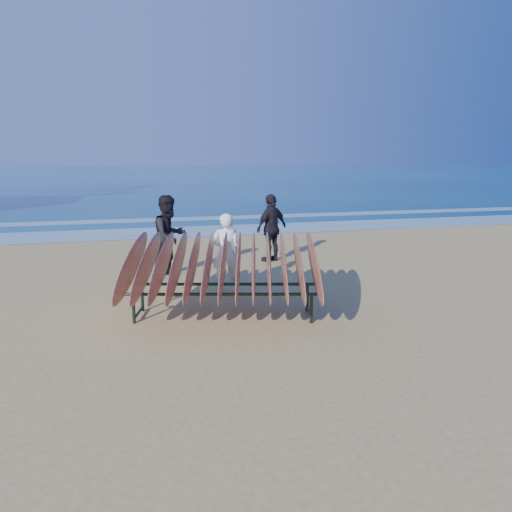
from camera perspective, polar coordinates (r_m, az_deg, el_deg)
The scene contains 8 objects.
ground at distance 8.59m, azimuth 1.32°, elevation -7.28°, with size 120.00×120.00×0.00m, color tan.
ocean at distance 62.92m, azimuth -12.33°, elevation 8.95°, with size 160.00×160.00×0.00m, color navy.
foam_near at distance 18.17m, azimuth -7.13°, elevation 2.83°, with size 160.00×160.00×0.00m, color white.
foam_far at distance 21.62m, azimuth -8.29°, elevation 4.21°, with size 160.00×160.00×0.00m, color white.
surfboard_rack at distance 8.50m, azimuth -3.77°, elevation -1.06°, with size 3.73×3.38×1.50m.
person_white at distance 10.13m, azimuth -3.44°, elevation 0.38°, with size 0.59×0.39×1.61m, color white.
person_dark_a at distance 11.50m, azimuth -9.86°, elevation 2.23°, with size 0.91×0.71×1.86m, color black.
person_dark_b at distance 12.96m, azimuth 1.79°, elevation 3.22°, with size 1.03×0.43×1.76m, color black.
Camera 1 is at (-2.18, -7.82, 2.80)m, focal length 35.00 mm.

